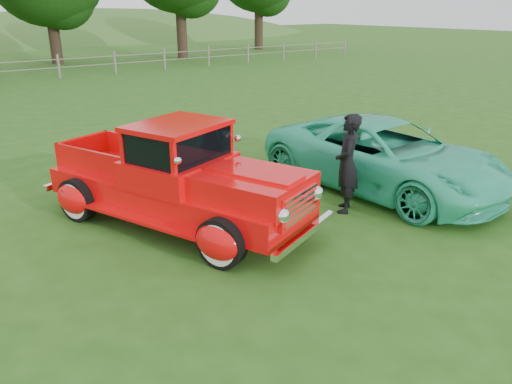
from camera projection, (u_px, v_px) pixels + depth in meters
ground at (311, 255)px, 7.54m from camera, size 140.00×140.00×0.00m
red_pickup at (178, 180)px, 8.37m from camera, size 3.41×5.28×1.78m
teal_sedan at (384, 156)px, 10.03m from camera, size 2.67×5.22×1.41m
man at (347, 164)px, 8.88m from camera, size 0.77×0.76×1.80m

